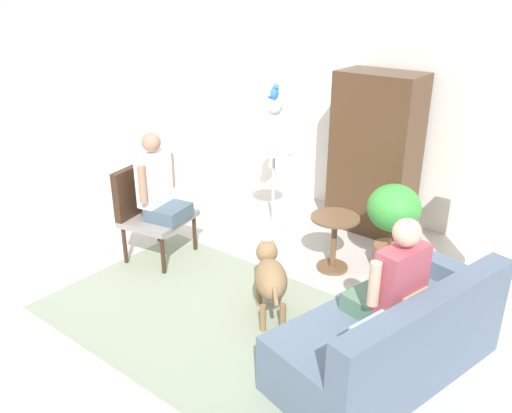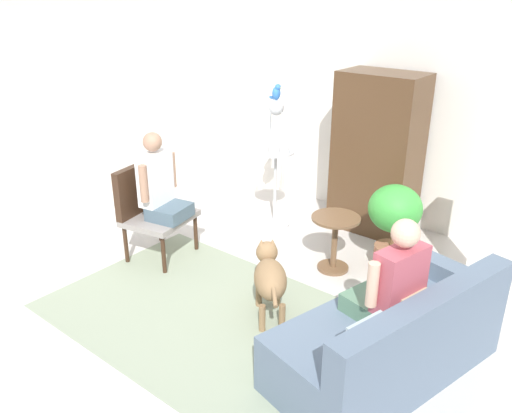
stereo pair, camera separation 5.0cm
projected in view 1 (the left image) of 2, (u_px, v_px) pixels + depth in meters
ground_plane at (254, 315)px, 4.63m from camera, size 7.02×7.02×0.00m
back_wall at (400, 106)px, 6.04m from camera, size 6.45×0.12×2.80m
left_wall at (67, 107)px, 6.00m from camera, size 0.12×5.90×2.80m
area_rug at (221, 321)px, 4.55m from camera, size 3.09×1.92×0.01m
couch at (393, 338)px, 3.85m from camera, size 1.24×1.94×0.81m
armchair at (148, 205)px, 5.47m from camera, size 0.71×0.78×0.99m
person_on_couch at (393, 282)px, 3.69m from camera, size 0.54×0.54×0.82m
person_on_armchair at (158, 185)px, 5.31m from camera, size 0.49×0.54×0.89m
round_end_table at (334, 237)px, 5.25m from camera, size 0.49×0.49×0.58m
dog at (270, 276)px, 4.50m from camera, size 0.64×0.67×0.60m
bird_cage_stand at (274, 159)px, 6.05m from camera, size 0.43×0.43×1.52m
parrot at (275, 92)px, 5.75m from camera, size 0.17×0.10×0.18m
potted_plant at (393, 217)px, 5.20m from camera, size 0.53×0.53×0.90m
column_lamp at (486, 216)px, 4.87m from camera, size 0.20×0.20×1.43m
armoire_cabinet at (375, 154)px, 5.97m from camera, size 0.92×0.56×1.83m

